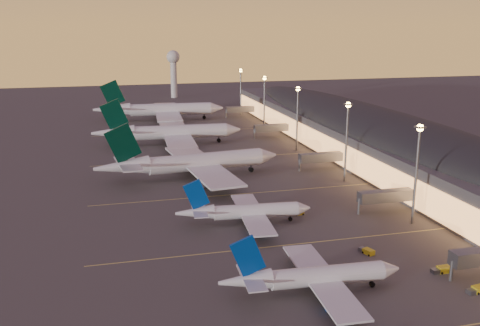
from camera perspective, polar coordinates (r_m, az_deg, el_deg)
name	(u,v)px	position (r m, az deg, el deg)	size (l,w,h in m)	color
ground	(279,237)	(129.91, 4.16, -7.89)	(700.00, 700.00, 0.00)	#3F3D3B
airliner_narrow_south	(312,277)	(104.02, 7.68, -11.96)	(35.79, 31.97, 12.79)	silver
airliner_narrow_north	(244,212)	(136.80, 0.47, -5.22)	(35.09, 31.45, 12.53)	silver
airliner_wide_near	(191,163)	(177.39, -5.29, 0.00)	(62.44, 57.24, 19.97)	silver
airliner_wide_mid	(168,132)	(228.86, -7.67, 3.25)	(62.89, 57.26, 20.14)	silver
airliner_wide_far	(160,110)	(288.14, -8.57, 5.63)	(68.58, 62.61, 21.94)	silver
terminal_building	(370,132)	(215.52, 13.73, 3.24)	(56.35, 255.00, 17.46)	#444449
light_masts	(317,116)	(196.33, 8.21, 5.03)	(2.20, 217.20, 25.90)	slate
radar_tower	(173,66)	(377.81, -7.12, 10.24)	(9.00, 9.00, 32.50)	silver
lane_markings	(238,189)	(166.02, -0.24, -2.80)	(90.00, 180.36, 0.00)	#D8C659
baggage_tug_a	(477,290)	(113.94, 23.97, -12.25)	(4.21, 2.15, 1.20)	gold
baggage_tug_b	(442,270)	(119.64, 20.72, -10.60)	(4.22, 1.94, 1.25)	gold
baggage_tug_c	(297,213)	(144.78, 6.06, -5.30)	(4.14, 1.98, 1.21)	gold
baggage_tug_d	(367,251)	(124.06, 13.39, -9.13)	(2.61, 4.11, 1.14)	gold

